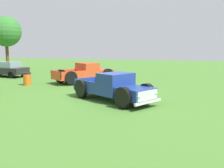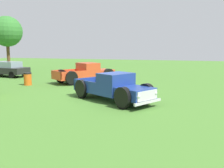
{
  "view_description": "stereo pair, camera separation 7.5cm",
  "coord_description": "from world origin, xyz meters",
  "px_view_note": "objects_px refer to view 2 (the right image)",
  "views": [
    {
      "loc": [
        -13.28,
        -4.28,
        2.87
      ],
      "look_at": [
        -0.83,
        -0.54,
        0.9
      ],
      "focal_mm": 39.89,
      "sensor_mm": 36.0,
      "label": 1
    },
    {
      "loc": [
        -13.25,
        -4.35,
        2.87
      ],
      "look_at": [
        -0.83,
        -0.54,
        0.9
      ],
      "focal_mm": 39.89,
      "sensor_mm": 36.0,
      "label": 2
    }
  ],
  "objects_px": {
    "pickup_truck_behind_right": "(89,73)",
    "oak_tree_west": "(7,32)",
    "trash_can": "(28,79)",
    "pickup_truck_foreground": "(117,88)",
    "sedan_distant_a": "(7,69)"
  },
  "relations": [
    {
      "from": "pickup_truck_behind_right",
      "to": "oak_tree_west",
      "type": "height_order",
      "value": "oak_tree_west"
    },
    {
      "from": "sedan_distant_a",
      "to": "trash_can",
      "type": "height_order",
      "value": "sedan_distant_a"
    },
    {
      "from": "trash_can",
      "to": "oak_tree_west",
      "type": "relative_size",
      "value": 0.15
    },
    {
      "from": "sedan_distant_a",
      "to": "trash_can",
      "type": "distance_m",
      "value": 6.55
    },
    {
      "from": "pickup_truck_behind_right",
      "to": "sedan_distant_a",
      "type": "xyz_separation_m",
      "value": [
        1.01,
        8.88,
        0.01
      ]
    },
    {
      "from": "pickup_truck_behind_right",
      "to": "trash_can",
      "type": "xyz_separation_m",
      "value": [
        -2.97,
        3.68,
        -0.26
      ]
    },
    {
      "from": "pickup_truck_foreground",
      "to": "pickup_truck_behind_right",
      "type": "bearing_deg",
      "value": 33.17
    },
    {
      "from": "oak_tree_west",
      "to": "pickup_truck_foreground",
      "type": "bearing_deg",
      "value": -126.06
    },
    {
      "from": "sedan_distant_a",
      "to": "trash_can",
      "type": "bearing_deg",
      "value": -127.44
    },
    {
      "from": "trash_can",
      "to": "oak_tree_west",
      "type": "distance_m",
      "value": 12.94
    },
    {
      "from": "pickup_truck_foreground",
      "to": "trash_can",
      "type": "relative_size",
      "value": 5.38
    },
    {
      "from": "pickup_truck_behind_right",
      "to": "trash_can",
      "type": "distance_m",
      "value": 4.74
    },
    {
      "from": "sedan_distant_a",
      "to": "oak_tree_west",
      "type": "xyz_separation_m",
      "value": [
        4.65,
        3.54,
        3.79
      ]
    },
    {
      "from": "pickup_truck_foreground",
      "to": "sedan_distant_a",
      "type": "distance_m",
      "value": 15.07
    },
    {
      "from": "pickup_truck_behind_right",
      "to": "sedan_distant_a",
      "type": "relative_size",
      "value": 1.16
    }
  ]
}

